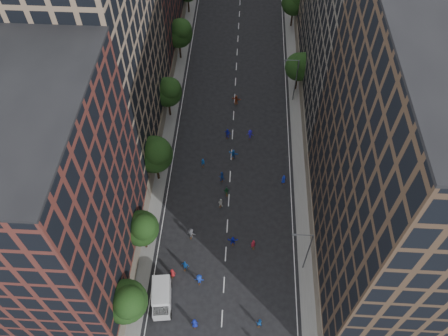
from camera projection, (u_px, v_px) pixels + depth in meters
The scene contains 34 objects.
ground at pixel (233, 118), 76.96m from camera, with size 240.00×240.00×0.00m, color black.
sidewalk_left at pixel (171, 86), 81.89m from camera, with size 4.00×105.00×0.15m, color slate.
sidewalk_right at pixel (300, 91), 81.10m from camera, with size 4.00×105.00×0.15m, color slate.
bldg_left_a at pixel (53, 204), 47.98m from camera, with size 14.00×22.00×30.00m, color #542620.
bldg_left_b at pixel (99, 52), 61.10m from camera, with size 14.00×26.00×34.00m, color #8B735B.
bldg_right_a at pixel (404, 173), 46.80m from camera, with size 14.00×30.00×36.00m, color #473526.
bldg_right_b at pixel (362, 26), 65.75m from camera, with size 14.00×28.00×33.00m, color #5F594E.
tree_left_0 at pixel (127, 302), 50.48m from camera, with size 5.20×5.20×8.83m.
tree_left_1 at pixel (142, 228), 56.93m from camera, with size 4.80×4.80×8.21m.
tree_left_2 at pixel (155, 154), 63.63m from camera, with size 5.60×5.60×9.45m.
tree_left_3 at pixel (168, 91), 72.64m from camera, with size 5.00×5.00×8.58m.
tree_left_4 at pixel (179, 32), 82.21m from camera, with size 5.40×5.40×9.08m.
tree_right_a at pixel (300, 66), 76.94m from camera, with size 5.00×5.00×8.39m.
tree_right_b at pixel (295, 1), 88.93m from camera, with size 5.20×5.20×8.83m.
streetlamp_near at pixel (307, 250), 55.39m from camera, with size 2.64×0.22×9.06m.
streetlamp_far at pixel (295, 78), 75.60m from camera, with size 2.64×0.22×9.06m.
cargo_van at pixel (162, 297), 55.49m from camera, with size 2.97×5.32×2.71m.
skater_0 at pixel (195, 323), 53.94m from camera, with size 0.90×0.59×1.85m, color #121F93.
skater_2 at pixel (259, 322), 54.11m from camera, with size 0.80×0.62×1.65m, color #134D9F.
skater_3 at pixel (199, 279), 57.43m from camera, with size 1.23×0.71×1.91m, color #1636B7.
skater_4 at pixel (185, 265), 58.64m from camera, with size 1.12×0.47×1.91m, color #1451A9.
skater_5 at pixel (233, 241), 61.07m from camera, with size 1.53×0.49×1.65m, color #1725BE.
skater_6 at pixel (172, 273), 58.14m from camera, with size 0.80×0.52×1.63m, color #A61B1F.
skater_7 at pixel (253, 244), 60.64m from camera, with size 0.68×0.45×1.86m, color #A41B2C.
skater_8 at pixel (221, 203), 65.03m from camera, with size 0.77×0.60×1.58m, color silver.
skater_9 at pixel (191, 233), 61.63m from camera, with size 1.25×0.72×1.93m, color #3C3D41.
skater_10 at pixel (227, 191), 66.23m from camera, with size 1.00×0.42×1.71m, color #1A572F.
skater_11 at pixel (233, 154), 70.69m from camera, with size 1.61×0.51×1.73m, color #1553B1.
skater_12 at pixel (284, 179), 67.65m from camera, with size 0.79×0.51×1.61m, color #152BB0.
skater_13 at pixel (203, 162), 69.73m from camera, with size 0.58×0.38×1.60m, color blue.
skater_14 at pixel (221, 176), 67.85m from camera, with size 0.90×0.70×1.85m, color #143CA4.
skater_15 at pixel (250, 134), 73.29m from camera, with size 1.16×0.67×1.80m, color #1F16B7.
skater_16 at pixel (228, 134), 73.30m from camera, with size 1.14×0.47×1.94m, color #161DB9.
skater_17 at pixel (236, 100), 78.39m from camera, with size 1.70×0.54×1.83m, color maroon.
Camera 1 is at (1.27, -14.25, 55.32)m, focal length 35.00 mm.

